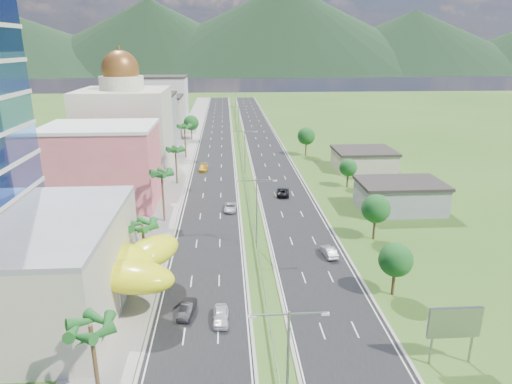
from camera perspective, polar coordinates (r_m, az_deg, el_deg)
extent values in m
plane|color=#2D5119|center=(61.89, 0.72, -10.84)|extent=(500.00, 500.00, 0.00)
cube|color=black|center=(147.15, -5.02, 6.19)|extent=(11.00, 260.00, 0.04)
cube|color=black|center=(147.60, 0.85, 6.29)|extent=(11.00, 260.00, 0.04)
cube|color=gray|center=(147.65, -8.72, 6.11)|extent=(7.00, 260.00, 0.12)
cube|color=gray|center=(129.48, -1.82, 4.90)|extent=(0.08, 216.00, 0.28)
cube|color=gray|center=(230.01, -2.78, 10.56)|extent=(0.10, 0.12, 0.70)
cylinder|color=gray|center=(38.14, 3.97, -21.68)|extent=(0.20, 0.20, 11.00)
cube|color=gray|center=(34.85, 1.73, -15.09)|extent=(2.88, 0.12, 0.12)
cube|color=gray|center=(35.22, 6.56, -14.83)|extent=(2.88, 0.12, 0.12)
cube|color=silver|center=(34.82, -0.45, -15.32)|extent=(0.60, 0.25, 0.18)
cube|color=silver|center=(35.51, 8.65, -14.83)|extent=(0.60, 0.25, 0.18)
cylinder|color=gray|center=(68.67, 0.08, -2.79)|extent=(0.20, 0.20, 11.00)
cube|color=gray|center=(66.89, -1.15, 1.44)|extent=(2.88, 0.12, 0.12)
cube|color=gray|center=(67.08, 1.30, 1.48)|extent=(2.88, 0.12, 0.12)
cube|color=silver|center=(66.88, -2.25, 1.33)|extent=(0.60, 0.25, 0.18)
cube|color=silver|center=(67.24, 2.39, 1.42)|extent=(0.60, 0.25, 0.18)
cylinder|color=gray|center=(106.96, -1.40, 4.80)|extent=(0.20, 0.20, 11.00)
cube|color=gray|center=(105.83, -2.21, 7.58)|extent=(2.88, 0.12, 0.12)
cube|color=gray|center=(105.95, -0.64, 7.61)|extent=(2.88, 0.12, 0.12)
cube|color=silver|center=(105.82, -2.91, 7.52)|extent=(0.60, 0.25, 0.18)
cube|color=silver|center=(106.05, 0.06, 7.56)|extent=(0.60, 0.25, 0.18)
cylinder|color=gray|center=(151.10, -2.17, 8.67)|extent=(0.20, 0.20, 11.00)
cube|color=gray|center=(150.31, -2.75, 10.65)|extent=(2.88, 0.12, 0.12)
cube|color=gray|center=(150.39, -1.63, 10.67)|extent=(2.88, 0.12, 0.12)
cube|color=silver|center=(150.30, -3.24, 10.61)|extent=(0.60, 0.25, 0.18)
cube|color=silver|center=(150.46, -1.14, 10.64)|extent=(0.60, 0.25, 0.18)
cylinder|color=gray|center=(195.64, -2.59, 10.78)|extent=(0.20, 0.20, 11.00)
cube|color=gray|center=(195.02, -3.04, 12.32)|extent=(2.88, 0.12, 0.12)
cube|color=gray|center=(195.09, -2.18, 12.33)|extent=(2.88, 0.12, 0.12)
cube|color=silver|center=(195.02, -3.43, 12.28)|extent=(0.60, 0.25, 0.18)
cube|color=silver|center=(195.14, -1.79, 12.31)|extent=(0.60, 0.25, 0.18)
cylinder|color=gray|center=(62.19, -22.11, -10.05)|extent=(0.50, 0.50, 4.00)
cylinder|color=gray|center=(56.09, -16.69, -12.61)|extent=(0.50, 0.50, 4.00)
cylinder|color=gray|center=(54.68, -21.58, -14.02)|extent=(0.50, 0.50, 4.00)
cylinder|color=gray|center=(59.97, -13.79, -10.24)|extent=(0.50, 0.50, 4.00)
cube|color=#D8586A|center=(91.99, -18.62, 2.96)|extent=(20.00, 15.00, 15.00)
cube|color=beige|center=(113.33, -15.94, 7.19)|extent=(20.00, 20.00, 20.00)
cylinder|color=beige|center=(111.90, -16.45, 12.98)|extent=(10.00, 10.00, 3.00)
sphere|color=brown|center=(111.72, -16.59, 14.51)|extent=(8.40, 8.40, 8.40)
cube|color=gray|center=(137.70, -13.40, 8.35)|extent=(16.00, 15.00, 16.00)
cube|color=#BEB19C|center=(159.41, -12.12, 9.14)|extent=(16.00, 15.00, 13.00)
cube|color=silver|center=(181.68, -11.19, 11.03)|extent=(16.00, 15.00, 18.00)
cylinder|color=gray|center=(49.73, 20.99, -17.96)|extent=(0.24, 0.24, 3.20)
cylinder|color=gray|center=(51.43, 25.23, -17.26)|extent=(0.24, 0.24, 3.20)
cube|color=#D85919|center=(48.94, 23.59, -14.73)|extent=(5.20, 0.35, 3.20)
cube|color=gray|center=(89.71, 17.53, -0.64)|extent=(15.00, 10.00, 5.00)
cube|color=#BEB19C|center=(117.66, 13.29, 3.88)|extent=(14.00, 12.00, 4.40)
cylinder|color=#47301C|center=(42.47, -19.37, -20.22)|extent=(0.36, 0.36, 8.50)
cylinder|color=#47301C|center=(62.81, -13.77, -7.12)|extent=(0.36, 0.36, 7.50)
cylinder|color=#47301C|center=(80.93, -11.54, -0.65)|extent=(0.36, 0.36, 9.00)
cylinder|color=#47301C|center=(102.97, -9.93, 3.15)|extent=(0.36, 0.36, 8.00)
cylinder|color=#47301C|center=(127.13, -8.84, 6.20)|extent=(0.36, 0.36, 8.80)
cylinder|color=#47301C|center=(151.96, -8.05, 7.39)|extent=(0.40, 0.40, 4.90)
sphere|color=#1A561E|center=(151.43, -8.10, 8.56)|extent=(4.90, 4.90, 4.90)
cylinder|color=#47301C|center=(59.93, 16.83, -10.43)|extent=(0.40, 0.40, 4.20)
sphere|color=#1A561E|center=(58.73, 17.07, -8.10)|extent=(4.20, 4.20, 4.20)
cylinder|color=#47301C|center=(75.31, 14.58, -4.11)|extent=(0.40, 0.40, 4.55)
sphere|color=#1A561E|center=(74.29, 14.76, -2.02)|extent=(4.55, 4.55, 4.55)
cylinder|color=#47301C|center=(101.61, 11.37, 1.66)|extent=(0.40, 0.40, 3.85)
sphere|color=#1A561E|center=(100.96, 11.45, 3.00)|extent=(3.85, 3.85, 3.85)
cylinder|color=#47301C|center=(129.01, 6.26, 5.59)|extent=(0.40, 0.40, 4.90)
sphere|color=#1A561E|center=(128.38, 6.31, 6.96)|extent=(4.90, 4.90, 4.90)
imported|color=silver|center=(53.20, -4.42, -15.18)|extent=(1.73, 4.30, 1.46)
imported|color=black|center=(54.86, -8.62, -14.27)|extent=(2.14, 4.45, 1.41)
imported|color=#B6B9BE|center=(85.79, -3.24, -1.92)|extent=(2.47, 4.85, 1.31)
imported|color=gold|center=(113.89, -6.61, 3.05)|extent=(2.12, 5.05, 1.46)
imported|color=#A6A9AD|center=(68.62, 9.08, -7.34)|extent=(2.04, 4.50, 1.43)
imported|color=black|center=(94.53, 3.39, 0.02)|extent=(3.14, 5.54, 1.46)
imported|color=black|center=(63.67, -10.69, -9.72)|extent=(0.72, 1.75, 1.08)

